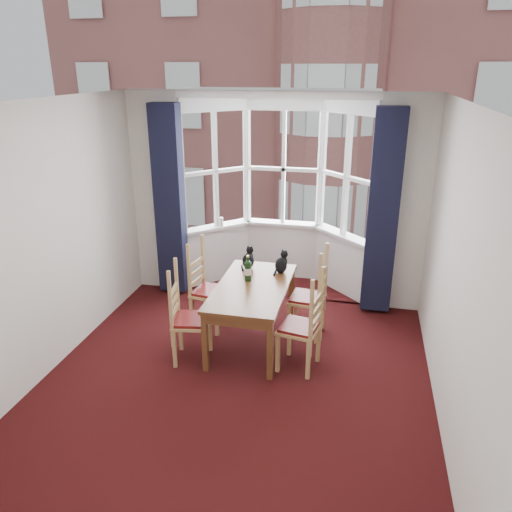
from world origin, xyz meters
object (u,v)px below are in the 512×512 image
(dining_table, at_px, (252,292))
(cat_right, at_px, (281,264))
(chair_right_near, at_px, (307,330))
(chair_right_far, at_px, (314,300))
(cat_left, at_px, (248,260))
(chair_left_near, at_px, (183,321))
(candle_tall, at_px, (221,222))
(wine_bottle, at_px, (248,270))
(chair_left_far, at_px, (204,291))

(dining_table, bearing_deg, cat_right, 61.50)
(chair_right_near, distance_m, chair_right_far, 0.74)
(dining_table, xyz_separation_m, cat_left, (-0.17, 0.53, 0.19))
(chair_left_near, xyz_separation_m, chair_right_far, (1.35, 0.83, 0.00))
(chair_left_near, distance_m, cat_left, 1.21)
(candle_tall, bearing_deg, wine_bottle, -63.55)
(chair_left_near, height_order, chair_right_near, same)
(chair_left_near, xyz_separation_m, candle_tall, (-0.19, 2.19, 0.46))
(dining_table, relative_size, cat_left, 5.37)
(chair_right_far, height_order, cat_left, cat_left)
(chair_left_far, distance_m, wine_bottle, 0.72)
(chair_left_near, distance_m, chair_right_near, 1.35)
(dining_table, height_order, chair_right_far, chair_right_far)
(cat_right, bearing_deg, candle_tall, 132.65)
(chair_right_far, bearing_deg, candle_tall, 138.51)
(candle_tall, bearing_deg, dining_table, -63.18)
(chair_left_far, bearing_deg, cat_right, 12.72)
(chair_left_near, bearing_deg, chair_right_far, 31.73)
(dining_table, height_order, cat_left, cat_left)
(chair_right_near, height_order, cat_left, cat_left)
(chair_right_far, height_order, cat_right, cat_right)
(chair_left_near, relative_size, cat_right, 3.24)
(chair_left_near, relative_size, candle_tall, 6.92)
(chair_right_far, bearing_deg, chair_right_near, -89.67)
(chair_left_far, xyz_separation_m, wine_bottle, (0.60, -0.12, 0.39))
(chair_left_far, relative_size, candle_tall, 6.92)
(cat_left, xyz_separation_m, cat_right, (0.43, -0.06, 0.00))
(dining_table, xyz_separation_m, chair_left_far, (-0.68, 0.26, -0.17))
(chair_left_near, xyz_separation_m, cat_right, (0.91, 0.99, 0.36))
(chair_left_near, bearing_deg, candle_tall, 94.89)
(cat_right, bearing_deg, cat_left, 172.39)
(chair_right_far, bearing_deg, dining_table, -155.65)
(chair_left_near, bearing_deg, wine_bottle, 48.89)
(chair_right_near, bearing_deg, cat_right, 115.85)
(chair_right_far, bearing_deg, cat_left, 165.73)
(chair_left_far, bearing_deg, chair_right_near, -26.75)
(chair_left_far, distance_m, cat_left, 0.68)
(chair_right_near, relative_size, wine_bottle, 2.95)
(wine_bottle, bearing_deg, chair_right_near, -36.12)
(dining_table, height_order, chair_left_near, chair_left_near)
(chair_left_far, relative_size, cat_left, 3.28)
(chair_left_far, xyz_separation_m, chair_right_far, (1.37, 0.05, 0.00))
(chair_left_far, bearing_deg, chair_left_near, -88.46)
(dining_table, relative_size, chair_left_far, 1.64)
(cat_left, bearing_deg, chair_right_far, -14.27)
(chair_right_near, xyz_separation_m, candle_tall, (-1.54, 2.10, 0.46))
(chair_left_near, xyz_separation_m, cat_left, (0.49, 1.05, 0.36))
(dining_table, bearing_deg, chair_left_far, 158.81)
(cat_right, relative_size, candle_tall, 2.14)
(chair_left_near, distance_m, cat_right, 1.40)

